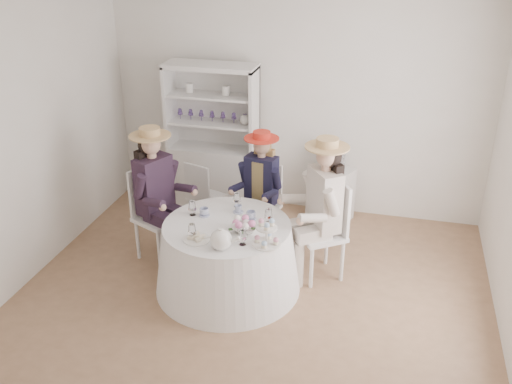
# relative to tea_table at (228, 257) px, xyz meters

# --- Properties ---
(ground) EXTENTS (4.50, 4.50, 0.00)m
(ground) POSITION_rel_tea_table_xyz_m (0.27, -0.05, -0.35)
(ground) COLOR #866143
(ground) RESTS_ON ground
(ceiling) EXTENTS (4.50, 4.50, 0.00)m
(ceiling) POSITION_rel_tea_table_xyz_m (0.27, -0.05, 2.35)
(ceiling) COLOR white
(ceiling) RESTS_ON wall_back
(wall_back) EXTENTS (4.50, 0.00, 4.50)m
(wall_back) POSITION_rel_tea_table_xyz_m (0.27, 1.95, 1.00)
(wall_back) COLOR silver
(wall_back) RESTS_ON ground
(wall_front) EXTENTS (4.50, 0.00, 4.50)m
(wall_front) POSITION_rel_tea_table_xyz_m (0.27, -2.05, 1.00)
(wall_front) COLOR silver
(wall_front) RESTS_ON ground
(wall_left) EXTENTS (0.00, 4.50, 4.50)m
(wall_left) POSITION_rel_tea_table_xyz_m (-1.98, -0.05, 1.00)
(wall_left) COLOR silver
(wall_left) RESTS_ON ground
(tea_table) EXTENTS (1.42, 1.42, 0.70)m
(tea_table) POSITION_rel_tea_table_xyz_m (0.00, 0.00, 0.00)
(tea_table) COLOR white
(tea_table) RESTS_ON ground
(hutch) EXTENTS (1.19, 0.71, 1.82)m
(hutch) POSITION_rel_tea_table_xyz_m (-0.67, 1.65, 0.30)
(hutch) COLOR silver
(hutch) RESTS_ON ground
(side_table) EXTENTS (0.55, 0.55, 0.65)m
(side_table) POSITION_rel_tea_table_xyz_m (0.78, 1.67, -0.02)
(side_table) COLOR silver
(side_table) RESTS_ON ground
(hatbox) EXTENTS (0.28, 0.28, 0.28)m
(hatbox) POSITION_rel_tea_table_xyz_m (0.78, 1.67, 0.44)
(hatbox) COLOR black
(hatbox) RESTS_ON side_table
(guest_left) EXTENTS (0.61, 0.56, 1.46)m
(guest_left) POSITION_rel_tea_table_xyz_m (-0.86, 0.36, 0.48)
(guest_left) COLOR silver
(guest_left) RESTS_ON ground
(guest_mid) EXTENTS (0.49, 0.52, 1.31)m
(guest_mid) POSITION_rel_tea_table_xyz_m (0.10, 0.93, 0.39)
(guest_mid) COLOR silver
(guest_mid) RESTS_ON ground
(guest_right) EXTENTS (0.64, 0.60, 1.48)m
(guest_right) POSITION_rel_tea_table_xyz_m (0.83, 0.43, 0.49)
(guest_right) COLOR silver
(guest_right) RESTS_ON ground
(spare_chair) EXTENTS (0.44, 0.44, 0.85)m
(spare_chair) POSITION_rel_tea_table_xyz_m (-0.61, 1.04, 0.11)
(spare_chair) COLOR silver
(spare_chair) RESTS_ON ground
(teacup_a) EXTENTS (0.10, 0.10, 0.07)m
(teacup_a) POSITION_rel_tea_table_xyz_m (-0.26, 0.12, 0.39)
(teacup_a) COLOR white
(teacup_a) RESTS_ON tea_table
(teacup_b) EXTENTS (0.07, 0.07, 0.07)m
(teacup_b) POSITION_rel_tea_table_xyz_m (0.04, 0.27, 0.39)
(teacup_b) COLOR white
(teacup_b) RESTS_ON tea_table
(teacup_c) EXTENTS (0.11, 0.11, 0.07)m
(teacup_c) POSITION_rel_tea_table_xyz_m (0.19, 0.17, 0.39)
(teacup_c) COLOR white
(teacup_c) RESTS_ON tea_table
(flower_bowl) EXTENTS (0.24, 0.24, 0.05)m
(flower_bowl) POSITION_rel_tea_table_xyz_m (0.21, -0.08, 0.38)
(flower_bowl) COLOR white
(flower_bowl) RESTS_ON tea_table
(flower_arrangement) EXTENTS (0.18, 0.18, 0.07)m
(flower_arrangement) POSITION_rel_tea_table_xyz_m (0.18, -0.09, 0.44)
(flower_arrangement) COLOR pink
(flower_arrangement) RESTS_ON tea_table
(table_teapot) EXTENTS (0.27, 0.19, 0.20)m
(table_teapot) POSITION_rel_tea_table_xyz_m (0.08, -0.42, 0.44)
(table_teapot) COLOR white
(table_teapot) RESTS_ON tea_table
(sandwich_plate) EXTENTS (0.25, 0.25, 0.05)m
(sandwich_plate) POSITION_rel_tea_table_xyz_m (-0.18, -0.33, 0.37)
(sandwich_plate) COLOR white
(sandwich_plate) RESTS_ON tea_table
(cupcake_stand) EXTENTS (0.25, 0.25, 0.24)m
(cupcake_stand) POSITION_rel_tea_table_xyz_m (0.45, -0.26, 0.44)
(cupcake_stand) COLOR white
(cupcake_stand) RESTS_ON tea_table
(stemware_set) EXTENTS (0.83, 0.80, 0.15)m
(stemware_set) POSITION_rel_tea_table_xyz_m (0.00, 0.00, 0.43)
(stemware_set) COLOR white
(stemware_set) RESTS_ON tea_table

